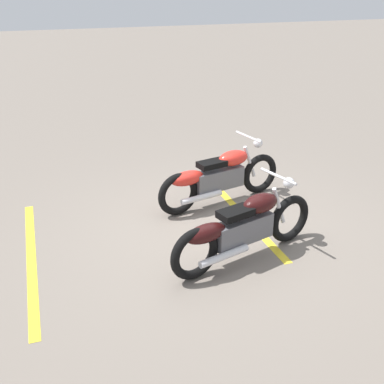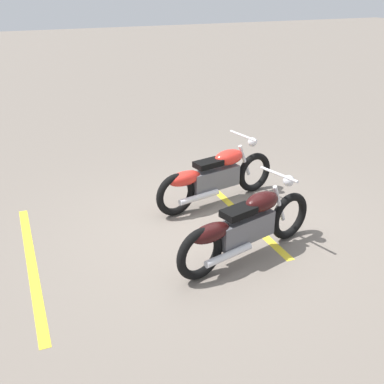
% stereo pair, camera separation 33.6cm
% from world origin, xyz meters
% --- Properties ---
extents(ground_plane, '(60.00, 60.00, 0.00)m').
position_xyz_m(ground_plane, '(0.00, 0.00, 0.00)').
color(ground_plane, slate).
extents(motorcycle_bright_foreground, '(2.20, 0.76, 1.04)m').
position_xyz_m(motorcycle_bright_foreground, '(-0.31, -0.79, 0.46)').
color(motorcycle_bright_foreground, black).
rests_on(motorcycle_bright_foreground, ground).
extents(motorcycle_dark_foreground, '(2.18, 0.83, 1.04)m').
position_xyz_m(motorcycle_dark_foreground, '(0.02, 0.83, 0.46)').
color(motorcycle_dark_foreground, black).
rests_on(motorcycle_dark_foreground, ground).
extents(parking_stripe_near, '(0.16, 3.20, 0.01)m').
position_xyz_m(parking_stripe_near, '(-0.53, -0.48, 0.00)').
color(parking_stripe_near, yellow).
rests_on(parking_stripe_near, ground).
extents(parking_stripe_mid, '(0.16, 3.20, 0.01)m').
position_xyz_m(parking_stripe_mid, '(2.57, -0.06, 0.00)').
color(parking_stripe_mid, yellow).
rests_on(parking_stripe_mid, ground).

